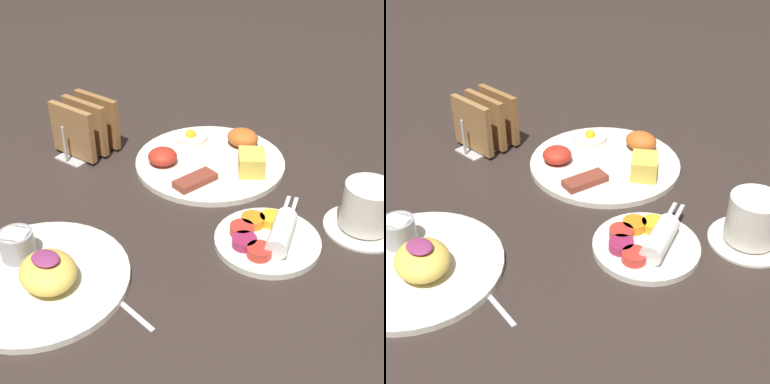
{
  "view_description": "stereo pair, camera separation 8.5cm",
  "coord_description": "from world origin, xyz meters",
  "views": [
    {
      "loc": [
        0.47,
        -0.52,
        0.5
      ],
      "look_at": [
        0.05,
        0.05,
        0.03
      ],
      "focal_mm": 50.0,
      "sensor_mm": 36.0,
      "label": 1
    },
    {
      "loc": [
        0.53,
        -0.47,
        0.5
      ],
      "look_at": [
        0.05,
        0.05,
        0.03
      ],
      "focal_mm": 50.0,
      "sensor_mm": 36.0,
      "label": 2
    }
  ],
  "objects": [
    {
      "name": "ground_plane",
      "position": [
        0.0,
        0.0,
        0.0
      ],
      "size": [
        3.0,
        3.0,
        0.0
      ],
      "primitive_type": "plane",
      "color": "#332823"
    },
    {
      "name": "plate_breakfast",
      "position": [
        -0.0,
        0.18,
        0.01
      ],
      "size": [
        0.27,
        0.27,
        0.05
      ],
      "color": "silver",
      "rests_on": "ground_plane"
    },
    {
      "name": "plate_condiments",
      "position": [
        0.2,
        0.04,
        0.01
      ],
      "size": [
        0.16,
        0.18,
        0.04
      ],
      "color": "silver",
      "rests_on": "ground_plane"
    },
    {
      "name": "plate_foreground",
      "position": [
        -0.01,
        -0.21,
        0.01
      ],
      "size": [
        0.24,
        0.24,
        0.06
      ],
      "color": "silver",
      "rests_on": "ground_plane"
    },
    {
      "name": "toast_rack",
      "position": [
        -0.22,
        0.08,
        0.05
      ],
      "size": [
        0.1,
        0.12,
        0.1
      ],
      "color": "#B7B7BC",
      "rests_on": "ground_plane"
    },
    {
      "name": "coffee_cup",
      "position": [
        0.3,
        0.16,
        0.04
      ],
      "size": [
        0.12,
        0.12,
        0.08
      ],
      "color": "silver",
      "rests_on": "ground_plane"
    },
    {
      "name": "teaspoon",
      "position": [
        0.08,
        -0.17,
        0.0
      ],
      "size": [
        0.13,
        0.03,
        0.01
      ],
      "color": "silver",
      "rests_on": "ground_plane"
    }
  ]
}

